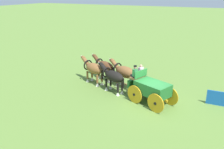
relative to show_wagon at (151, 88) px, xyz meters
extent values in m
plane|color=olive|center=(-0.17, 0.07, -1.19)|extent=(220.00, 220.00, 0.00)
cube|color=#236B2D|center=(-0.17, 0.07, 0.04)|extent=(2.80, 2.26, 0.90)
cube|color=brown|center=(1.19, -0.47, 0.53)|extent=(1.01, 1.45, 0.12)
cube|color=#236B2D|center=(1.57, -0.61, -0.06)|extent=(0.65, 1.19, 0.60)
cube|color=#236B2D|center=(0.91, -0.36, 0.87)|extent=(0.54, 1.26, 0.55)
cube|color=gold|center=(-0.17, 0.07, -0.51)|extent=(2.55, 1.12, 0.16)
cylinder|color=gold|center=(1.04, 0.50, -0.51)|extent=(1.30, 0.57, 1.36)
cylinder|color=black|center=(1.04, 0.50, -0.51)|extent=(0.25, 0.24, 0.20)
cylinder|color=gold|center=(0.43, -1.07, -0.51)|extent=(1.30, 0.57, 1.36)
cylinder|color=black|center=(0.43, -1.07, -0.51)|extent=(0.25, 0.24, 0.20)
cylinder|color=gold|center=(-0.77, 1.20, -0.51)|extent=(1.30, 0.57, 1.36)
cylinder|color=black|center=(-0.77, 1.20, -0.51)|extent=(0.25, 0.24, 0.20)
cylinder|color=gold|center=(-1.38, -0.36, -0.51)|extent=(1.30, 0.57, 1.36)
cylinder|color=black|center=(-1.38, -0.36, -0.51)|extent=(0.25, 0.24, 0.20)
cylinder|color=brown|center=(2.17, -0.85, -0.46)|extent=(2.46, 1.04, 0.10)
cube|color=#2D2D33|center=(1.42, -0.21, 0.67)|extent=(0.49, 0.44, 0.16)
cube|color=#338C4C|center=(1.31, -0.16, 0.95)|extent=(0.35, 0.42, 0.55)
sphere|color=tan|center=(1.31, -0.16, 1.33)|extent=(0.22, 0.22, 0.22)
cylinder|color=black|center=(1.31, -0.16, 1.46)|extent=(0.24, 0.24, 0.08)
cube|color=#BCB293|center=(1.19, -0.81, 0.67)|extent=(0.49, 0.44, 0.16)
cube|color=silver|center=(1.08, -0.77, 0.95)|extent=(0.35, 0.42, 0.55)
sphere|color=tan|center=(1.08, -0.77, 1.33)|extent=(0.22, 0.22, 0.22)
ellipsoid|color=black|center=(3.25, -0.57, 0.19)|extent=(2.19, 1.55, 0.88)
cylinder|color=black|center=(3.99, -0.60, -0.53)|extent=(0.18, 0.18, 0.71)
cone|color=silver|center=(3.99, -0.60, -1.04)|extent=(0.30, 0.30, 0.30)
cylinder|color=black|center=(3.81, -1.05, -0.53)|extent=(0.18, 0.18, 0.71)
cone|color=silver|center=(3.81, -1.05, -1.04)|extent=(0.30, 0.30, 0.30)
cylinder|color=black|center=(2.68, -0.09, -0.53)|extent=(0.18, 0.18, 0.71)
cone|color=silver|center=(2.68, -0.09, -1.04)|extent=(0.30, 0.30, 0.30)
cylinder|color=black|center=(2.51, -0.54, -0.53)|extent=(0.18, 0.18, 0.71)
cone|color=silver|center=(2.51, -0.54, -1.04)|extent=(0.30, 0.30, 0.30)
cylinder|color=black|center=(4.43, -1.03, 0.58)|extent=(1.01, 0.68, 0.81)
ellipsoid|color=black|center=(4.77, -1.17, 0.84)|extent=(0.65, 0.46, 0.32)
cube|color=silver|center=(5.04, -1.27, 0.84)|extent=(0.09, 0.11, 0.24)
torus|color=black|center=(4.09, -0.90, 0.29)|extent=(0.44, 0.89, 0.91)
cylinder|color=black|center=(2.27, -0.19, -0.11)|extent=(0.14, 0.14, 0.80)
ellipsoid|color=brown|center=(2.77, -1.78, 0.25)|extent=(2.34, 1.67, 0.96)
cylinder|color=brown|center=(3.57, -1.81, -0.52)|extent=(0.18, 0.18, 0.72)
cone|color=silver|center=(3.57, -1.81, -1.03)|extent=(0.30, 0.30, 0.31)
cylinder|color=brown|center=(3.37, -2.30, -0.52)|extent=(0.18, 0.18, 0.72)
cone|color=silver|center=(3.37, -2.30, -1.03)|extent=(0.30, 0.30, 0.31)
cylinder|color=brown|center=(2.17, -1.26, -0.52)|extent=(0.18, 0.18, 0.72)
cone|color=silver|center=(2.17, -1.26, -1.03)|extent=(0.30, 0.30, 0.31)
cylinder|color=brown|center=(1.98, -1.76, -0.52)|extent=(0.18, 0.18, 0.72)
cone|color=silver|center=(1.98, -1.76, -1.03)|extent=(0.30, 0.30, 0.31)
cylinder|color=brown|center=(4.01, -2.27, 0.65)|extent=(1.01, 0.68, 0.81)
ellipsoid|color=brown|center=(4.36, -2.40, 0.91)|extent=(0.65, 0.46, 0.32)
cube|color=silver|center=(4.62, -2.50, 0.91)|extent=(0.09, 0.11, 0.24)
torus|color=black|center=(3.67, -2.13, 0.35)|extent=(0.47, 0.96, 0.98)
cylinder|color=black|center=(1.73, -1.38, -0.05)|extent=(0.14, 0.14, 0.80)
ellipsoid|color=brown|center=(5.67, -1.52, 0.22)|extent=(2.24, 1.61, 0.93)
cylinder|color=brown|center=(6.43, -1.54, -0.53)|extent=(0.18, 0.18, 0.71)
cone|color=silver|center=(6.43, -1.54, -1.04)|extent=(0.30, 0.30, 0.30)
cylinder|color=brown|center=(6.24, -2.02, -0.53)|extent=(0.18, 0.18, 0.71)
cone|color=silver|center=(6.24, -2.02, -1.04)|extent=(0.30, 0.30, 0.30)
cylinder|color=brown|center=(5.10, -1.02, -0.53)|extent=(0.18, 0.18, 0.71)
cone|color=silver|center=(5.10, -1.02, -1.04)|extent=(0.30, 0.30, 0.30)
cylinder|color=brown|center=(4.91, -1.50, -0.53)|extent=(0.18, 0.18, 0.71)
cone|color=silver|center=(4.91, -1.50, -1.04)|extent=(0.30, 0.30, 0.30)
cylinder|color=brown|center=(6.87, -1.99, 0.62)|extent=(1.01, 0.68, 0.81)
ellipsoid|color=brown|center=(7.21, -2.12, 0.87)|extent=(0.65, 0.46, 0.32)
cube|color=silver|center=(7.47, -2.22, 0.87)|extent=(0.09, 0.11, 0.24)
torus|color=black|center=(6.53, -1.85, 0.32)|extent=(0.46, 0.94, 0.96)
cylinder|color=black|center=(4.67, -1.13, -0.08)|extent=(0.14, 0.14, 0.80)
ellipsoid|color=brown|center=(5.20, -2.73, 0.16)|extent=(2.17, 1.51, 0.85)
cylinder|color=brown|center=(5.93, -2.76, -0.54)|extent=(0.18, 0.18, 0.69)
cone|color=silver|center=(5.93, -2.76, -1.04)|extent=(0.30, 0.30, 0.30)
cylinder|color=brown|center=(5.76, -3.20, -0.54)|extent=(0.18, 0.18, 0.69)
cone|color=silver|center=(5.76, -3.20, -1.04)|extent=(0.30, 0.30, 0.30)
cylinder|color=brown|center=(4.63, -2.26, -0.54)|extent=(0.18, 0.18, 0.69)
cone|color=silver|center=(4.63, -2.26, -1.04)|extent=(0.30, 0.30, 0.30)
cylinder|color=brown|center=(4.46, -2.69, -0.54)|extent=(0.18, 0.18, 0.69)
cone|color=silver|center=(4.46, -2.69, -1.04)|extent=(0.30, 0.30, 0.30)
cylinder|color=brown|center=(6.38, -3.19, 0.55)|extent=(1.01, 0.68, 0.81)
ellipsoid|color=brown|center=(6.72, -3.32, 0.81)|extent=(0.65, 0.46, 0.32)
cube|color=silver|center=(6.98, -3.42, 0.81)|extent=(0.09, 0.11, 0.24)
torus|color=black|center=(6.03, -3.05, 0.26)|extent=(0.43, 0.86, 0.88)
cylinder|color=black|center=(4.22, -2.35, -0.14)|extent=(0.14, 0.14, 0.80)
camera|label=1|loc=(-4.46, 15.16, 6.72)|focal=37.17mm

